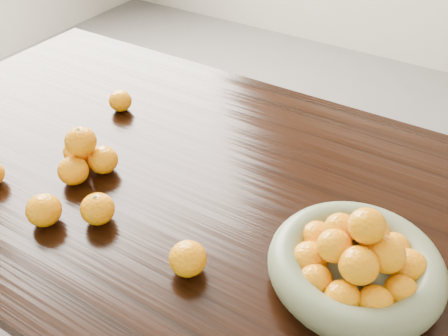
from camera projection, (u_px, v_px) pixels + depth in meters
The scene contains 7 objects.
dining_table at pixel (232, 221), 1.18m from camera, with size 2.00×1.00×0.75m.
fruit_bowl at pixel (356, 263), 0.91m from camera, with size 0.32×0.32×0.17m.
orange_pyramid at pixel (84, 156), 1.16m from camera, with size 0.14×0.14×0.12m.
loose_orange_0 at pixel (98, 209), 1.04m from camera, with size 0.07×0.07×0.07m, color #F39B07.
loose_orange_1 at pixel (44, 210), 1.03m from camera, with size 0.07×0.07×0.07m, color #F39B07.
loose_orange_2 at pixel (188, 259), 0.93m from camera, with size 0.07×0.07×0.07m, color #F39B07.
loose_orange_3 at pixel (120, 101), 1.39m from camera, with size 0.06×0.06×0.06m, color #F39B07.
Camera 1 is at (0.44, -0.74, 1.49)m, focal length 40.00 mm.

